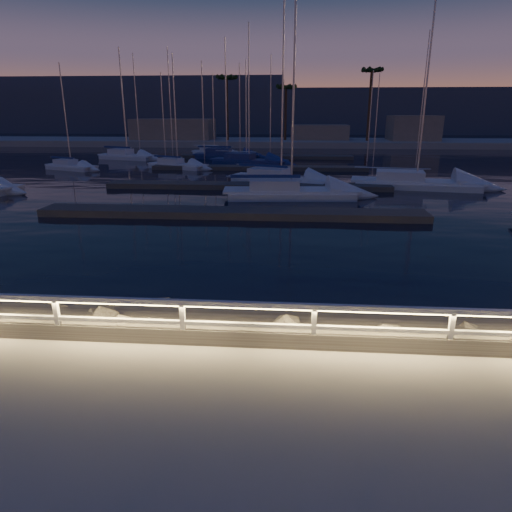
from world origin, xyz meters
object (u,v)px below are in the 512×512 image
Objects in this scene: sailboat_c at (287,191)px; sailboat_m at (213,152)px; sailboat_e at (70,166)px; sailboat_j at (176,165)px; sailboat_g at (279,178)px; sailboat_k at (247,160)px; guard_rail at (136,310)px; sailboat_i at (126,156)px; sailboat_n at (225,155)px; sailboat_h at (413,182)px.

sailboat_c is 34.65m from sailboat_m.
sailboat_j is at bearing 33.12° from sailboat_e.
sailboat_k reaches higher than sailboat_g.
sailboat_j is 0.77× the size of sailboat_k.
sailboat_k reaches higher than sailboat_j.
guard_rail is 2.99× the size of sailboat_k.
sailboat_j reaches higher than guard_rail.
guard_rail is 43.03m from sailboat_k.
sailboat_k is (-4.86, 20.89, -0.02)m from sailboat_c.
sailboat_i reaches higher than guard_rail.
sailboat_n is at bearing 64.65° from sailboat_e.
sailboat_c is 0.94× the size of sailboat_h.
sailboat_c reaches higher than sailboat_e.
sailboat_c is 28.57m from sailboat_n.
guard_rail is at bearing -39.59° from sailboat_e.
sailboat_c is 1.10× the size of sailboat_n.
sailboat_j is 8.37m from sailboat_k.
guard_rail is at bearing -54.87° from sailboat_j.
sailboat_m reaches higher than guard_rail.
sailboat_h reaches higher than sailboat_j.
sailboat_c is at bearing -62.89° from sailboat_m.
sailboat_m is at bearing 108.38° from sailboat_j.
sailboat_h reaches higher than sailboat_k.
sailboat_g is at bearing 92.77° from sailboat_c.
sailboat_e is 18.84m from sailboat_k.
guard_rail is at bearing -70.68° from sailboat_k.
sailboat_e is at bearing 117.93° from guard_rail.
sailboat_c reaches higher than sailboat_n.
sailboat_i is at bearing -178.84° from sailboat_k.
sailboat_c is 1.39× the size of sailboat_j.
sailboat_h is (12.93, 27.32, -0.91)m from guard_rail.
sailboat_k is at bearing 42.54° from sailboat_e.
sailboat_i is at bearing 156.30° from sailboat_j.
sailboat_k is at bearing 127.39° from sailboat_g.
sailboat_i is 12.44m from sailboat_j.
sailboat_h is at bearing -5.00° from sailboat_j.
sailboat_e is 33.58m from sailboat_h.
sailboat_n is (2.50, -5.58, 0.06)m from sailboat_m.
sailboat_e is (-19.36, 36.52, -0.98)m from guard_rail.
sailboat_e is 0.70× the size of sailboat_k.
sailboat_c reaches higher than sailboat_i.
guard_rail is 50.57m from sailboat_i.
sailboat_g is at bearing -60.33° from sailboat_m.
guard_rail is at bearing -105.65° from sailboat_h.
guard_rail is at bearing -102.65° from sailboat_c.
sailboat_e is at bearing -178.17° from sailboat_g.
sailboat_h reaches higher than sailboat_i.
sailboat_g is 1.30× the size of sailboat_j.
sailboat_c is at bearing -59.80° from sailboat_k.
sailboat_g is 10.66m from sailboat_h.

